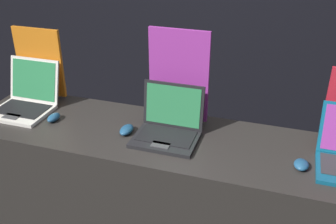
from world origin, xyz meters
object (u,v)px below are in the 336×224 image
object	(u,v)px
laptop_middle	(168,126)
promo_stand_front	(40,65)
mouse_back	(301,165)
laptop_front	(26,99)
promo_stand_middle	(179,79)
mouse_front	(54,118)
mouse_middle	(127,130)

from	to	relation	value
laptop_middle	promo_stand_front	bearing A→B (deg)	166.13
promo_stand_front	mouse_back	size ratio (longest dim) A/B	4.79
laptop_front	promo_stand_middle	size ratio (longest dim) A/B	0.65
mouse_front	laptop_middle	size ratio (longest dim) A/B	0.30
laptop_front	laptop_middle	world-z (taller)	laptop_front
mouse_front	laptop_middle	world-z (taller)	laptop_middle
mouse_front	mouse_middle	size ratio (longest dim) A/B	0.88
mouse_front	mouse_middle	bearing A→B (deg)	0.06
mouse_front	promo_stand_middle	world-z (taller)	promo_stand_middle
laptop_front	mouse_back	xyz separation A→B (m)	(1.60, -0.13, -0.05)
promo_stand_front	laptop_middle	distance (m)	0.96
mouse_front	mouse_back	world-z (taller)	mouse_front
mouse_front	laptop_front	bearing A→B (deg)	161.27
promo_stand_middle	mouse_back	distance (m)	0.77
promo_stand_middle	mouse_front	bearing A→B (deg)	-162.09
promo_stand_front	laptop_middle	xyz separation A→B (m)	(0.92, -0.23, -0.15)
promo_stand_front	mouse_middle	world-z (taller)	promo_stand_front
laptop_front	promo_stand_front	world-z (taller)	promo_stand_front
laptop_front	mouse_front	size ratio (longest dim) A/B	3.50
laptop_front	promo_stand_middle	distance (m)	0.95
laptop_middle	mouse_front	bearing A→B (deg)	-176.81
promo_stand_front	mouse_back	bearing A→B (deg)	-10.95
promo_stand_front	promo_stand_middle	xyz separation A→B (m)	(0.92, -0.04, 0.04)
promo_stand_middle	mouse_back	size ratio (longest dim) A/B	5.69
mouse_back	promo_stand_middle	bearing A→B (deg)	158.77
promo_stand_middle	promo_stand_front	bearing A→B (deg)	177.25
promo_stand_middle	laptop_middle	bearing A→B (deg)	-90.00
laptop_front	mouse_middle	distance (m)	0.70
promo_stand_front	promo_stand_middle	distance (m)	0.92
laptop_middle	mouse_back	distance (m)	0.69
laptop_middle	promo_stand_middle	distance (m)	0.27
laptop_front	promo_stand_middle	bearing A→B (deg)	8.72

